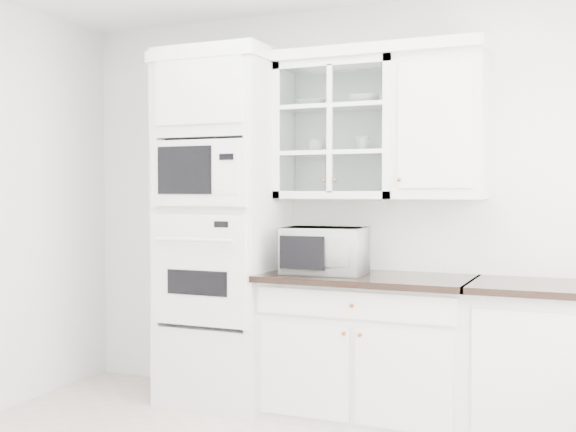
% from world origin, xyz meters
% --- Properties ---
extents(room_shell, '(4.00, 3.50, 2.70)m').
position_xyz_m(room_shell, '(0.00, 0.43, 1.78)').
color(room_shell, white).
rests_on(room_shell, ground).
extents(oven_column, '(0.76, 0.68, 2.40)m').
position_xyz_m(oven_column, '(-0.75, 1.42, 1.20)').
color(oven_column, white).
rests_on(oven_column, ground).
extents(base_cabinet_run, '(1.32, 0.67, 0.92)m').
position_xyz_m(base_cabinet_run, '(0.28, 1.45, 0.46)').
color(base_cabinet_run, white).
rests_on(base_cabinet_run, ground).
extents(extra_base_cabinet, '(0.72, 0.67, 0.92)m').
position_xyz_m(extra_base_cabinet, '(1.28, 1.45, 0.46)').
color(extra_base_cabinet, white).
rests_on(extra_base_cabinet, ground).
extents(upper_cabinet_glass, '(0.80, 0.33, 0.90)m').
position_xyz_m(upper_cabinet_glass, '(0.03, 1.58, 1.85)').
color(upper_cabinet_glass, white).
rests_on(upper_cabinet_glass, room_shell).
extents(upper_cabinet_solid, '(0.55, 0.33, 0.90)m').
position_xyz_m(upper_cabinet_solid, '(0.71, 1.58, 1.85)').
color(upper_cabinet_solid, white).
rests_on(upper_cabinet_solid, room_shell).
extents(crown_molding, '(2.14, 0.38, 0.07)m').
position_xyz_m(crown_molding, '(-0.07, 1.56, 2.33)').
color(crown_molding, white).
rests_on(crown_molding, room_shell).
extents(countertop_microwave, '(0.54, 0.46, 0.30)m').
position_xyz_m(countertop_microwave, '(0.01, 1.41, 1.07)').
color(countertop_microwave, white).
rests_on(countertop_microwave, base_cabinet_run).
extents(bowl_a, '(0.22, 0.22, 0.05)m').
position_xyz_m(bowl_a, '(-0.16, 1.57, 2.03)').
color(bowl_a, white).
rests_on(bowl_a, upper_cabinet_glass).
extents(bowl_b, '(0.20, 0.20, 0.06)m').
position_xyz_m(bowl_b, '(0.21, 1.58, 2.04)').
color(bowl_b, white).
rests_on(bowl_b, upper_cabinet_glass).
extents(cup_a, '(0.13, 0.13, 0.08)m').
position_xyz_m(cup_a, '(-0.14, 1.60, 1.75)').
color(cup_a, white).
rests_on(cup_a, upper_cabinet_glass).
extents(cup_b, '(0.11, 0.11, 0.09)m').
position_xyz_m(cup_b, '(0.19, 1.59, 1.76)').
color(cup_b, white).
rests_on(cup_b, upper_cabinet_glass).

